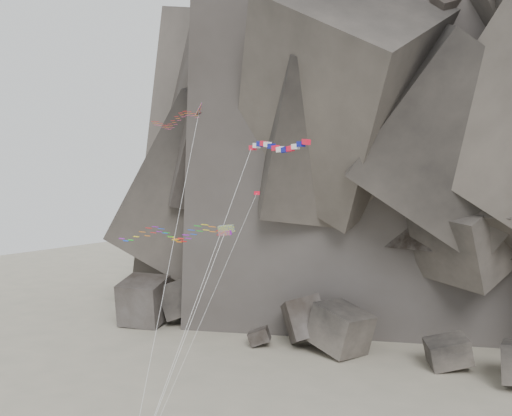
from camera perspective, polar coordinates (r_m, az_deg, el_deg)
The scene contains 6 objects.
headland at distance 118.98m, azimuth 18.75°, elevation 11.68°, with size 110.00×70.00×84.00m, color #554E46, non-canonical shape.
boulder_field at distance 89.11m, azimuth 6.72°, elevation -10.88°, with size 85.17×17.20×8.67m.
delta_kite at distance 64.77m, azimuth -7.47°, elevation 7.69°, with size 14.49×18.57×29.57m.
banner_kite at distance 52.39m, azimuth 1.72°, elevation 5.26°, with size 7.98×15.94×25.56m.
parafoil_kite at distance 57.59m, azimuth -8.02°, elevation -2.23°, with size 15.02×12.59×18.70m.
pennant_kite at distance 53.98m, azimuth -2.69°, elevation -4.99°, with size 0.49×17.10×21.19m.
Camera 1 is at (29.95, -43.87, 24.90)m, focal length 45.00 mm.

